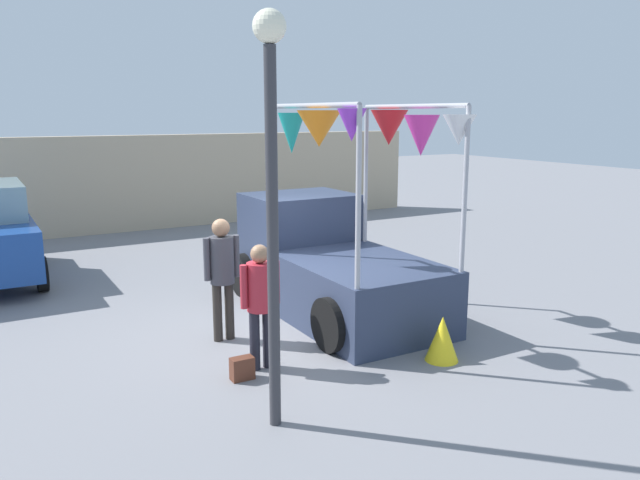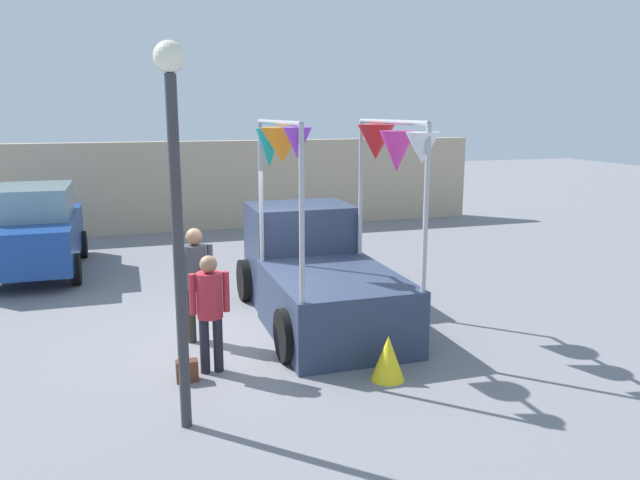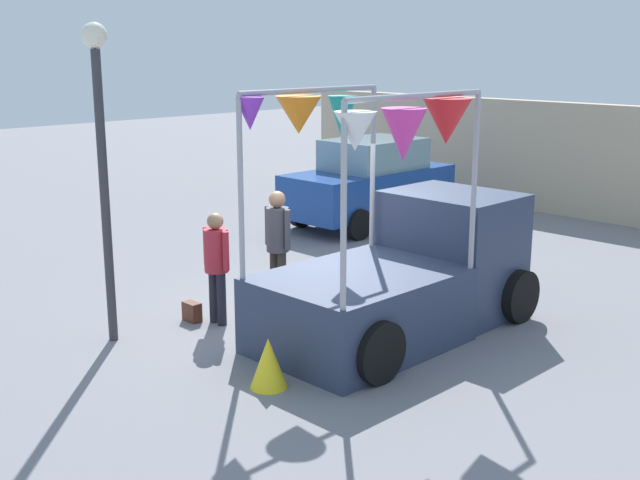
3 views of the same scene
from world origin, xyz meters
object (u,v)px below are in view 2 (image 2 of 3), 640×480
(handbag, at_px, (187,371))
(parked_car, at_px, (35,230))
(vendor_truck, at_px, (316,265))
(folded_kite_bundle_sunflower, at_px, (388,358))
(person_customer, at_px, (210,303))
(person_vendor, at_px, (196,274))
(street_lamp, at_px, (176,187))

(handbag, bearing_deg, parked_car, 110.75)
(vendor_truck, bearing_deg, folded_kite_bundle_sunflower, -87.01)
(person_customer, relative_size, person_vendor, 0.91)
(parked_car, distance_m, person_customer, 7.07)
(person_customer, bearing_deg, vendor_truck, 41.16)
(person_vendor, relative_size, street_lamp, 0.43)
(person_vendor, relative_size, handbag, 6.28)
(person_customer, bearing_deg, parked_car, 113.98)
(parked_car, height_order, person_customer, parked_car)
(parked_car, relative_size, person_vendor, 2.27)
(vendor_truck, distance_m, parked_car, 6.78)
(handbag, xyz_separation_m, street_lamp, (-0.13, -1.20, 2.54))
(vendor_truck, distance_m, person_customer, 2.68)
(person_vendor, bearing_deg, folded_kite_bundle_sunflower, -44.06)
(person_vendor, xyz_separation_m, street_lamp, (-0.43, -2.59, 1.61))
(person_vendor, height_order, folded_kite_bundle_sunflower, person_vendor)
(street_lamp, bearing_deg, person_customer, 71.15)
(vendor_truck, bearing_deg, person_customer, -138.84)
(person_customer, relative_size, handbag, 5.75)
(vendor_truck, relative_size, folded_kite_bundle_sunflower, 6.72)
(handbag, bearing_deg, street_lamp, -96.09)
(folded_kite_bundle_sunflower, bearing_deg, person_customer, 156.46)
(vendor_truck, height_order, folded_kite_bundle_sunflower, vendor_truck)
(person_customer, height_order, person_vendor, person_vendor)
(vendor_truck, distance_m, folded_kite_bundle_sunflower, 2.78)
(vendor_truck, height_order, person_vendor, vendor_truck)
(street_lamp, bearing_deg, person_vendor, 80.57)
(person_vendor, bearing_deg, person_customer, -87.74)
(vendor_truck, bearing_deg, handbag, -140.33)
(parked_car, xyz_separation_m, handbag, (2.52, -6.66, -0.80))
(person_vendor, distance_m, handbag, 1.70)
(vendor_truck, relative_size, street_lamp, 0.97)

